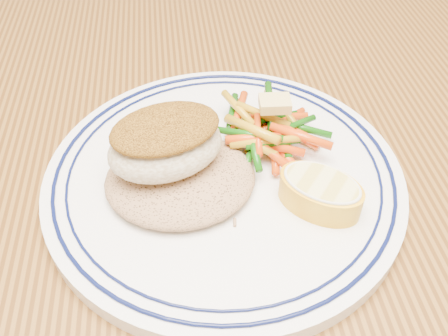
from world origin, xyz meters
TOP-DOWN VIEW (x-y plane):
  - dining_table at (0.00, 0.00)m, footprint 1.50×0.90m
  - plate at (-0.01, -0.02)m, footprint 0.29×0.29m
  - rice_pilaf at (-0.04, -0.03)m, footprint 0.12×0.10m
  - fish_fillet at (-0.05, -0.02)m, footprint 0.10×0.09m
  - vegetable_pile at (0.03, 0.02)m, footprint 0.10×0.11m
  - butter_pat at (0.04, 0.02)m, footprint 0.03×0.02m
  - lemon_wedge at (0.06, -0.06)m, footprint 0.08×0.08m

SIDE VIEW (x-z plane):
  - dining_table at x=0.00m, z-range 0.28..1.03m
  - plate at x=-0.01m, z-range 0.75..0.77m
  - rice_pilaf at x=-0.04m, z-range 0.77..0.79m
  - vegetable_pile at x=0.03m, z-range 0.76..0.79m
  - lemon_wedge at x=0.06m, z-range 0.77..0.79m
  - butter_pat at x=0.04m, z-range 0.80..0.80m
  - fish_fillet at x=-0.05m, z-range 0.78..0.83m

